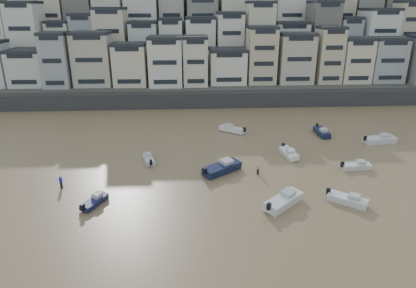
{
  "coord_description": "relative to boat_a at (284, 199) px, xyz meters",
  "views": [
    {
      "loc": [
        1.2,
        -18.8,
        22.47
      ],
      "look_at": [
        4.08,
        30.0,
        4.0
      ],
      "focal_mm": 32.0,
      "sensor_mm": 36.0,
      "label": 1
    }
  ],
  "objects": [
    {
      "name": "boat_d",
      "position": [
        13.18,
        9.71,
        -0.25
      ],
      "size": [
        4.58,
        1.63,
        1.24
      ],
      "primitive_type": null,
      "rotation": [
        0.0,
        0.0,
        0.03
      ],
      "color": "silver",
      "rests_on": "ground"
    },
    {
      "name": "boat_j",
      "position": [
        -22.47,
        1.47,
        -0.27
      ],
      "size": [
        3.14,
        4.53,
        1.18
      ],
      "primitive_type": null,
      "rotation": [
        0.0,
        0.0,
        1.13
      ],
      "color": "#161C45",
      "rests_on": "ground"
    },
    {
      "name": "person_blue",
      "position": [
        -27.78,
        6.17,
        0.01
      ],
      "size": [
        0.44,
        0.44,
        1.74
      ],
      "primitive_type": null,
      "color": "#1823B5",
      "rests_on": "ground"
    },
    {
      "name": "hillside",
      "position": [
        2.3,
        85.55,
        12.14
      ],
      "size": [
        141.04,
        66.0,
        50.0
      ],
      "color": "#4C4C47",
      "rests_on": "ground"
    },
    {
      "name": "boat_c",
      "position": [
        -6.43,
        9.68,
        0.04
      ],
      "size": [
        6.6,
        5.76,
        1.81
      ],
      "primitive_type": null,
      "rotation": [
        0.0,
        0.0,
        0.65
      ],
      "color": "#131B3B",
      "rests_on": "ground"
    },
    {
      "name": "boat_e",
      "position": [
        4.61,
        14.94,
        -0.17
      ],
      "size": [
        2.35,
        5.27,
        1.39
      ],
      "primitive_type": null,
      "rotation": [
        0.0,
        0.0,
        -1.43
      ],
      "color": "white",
      "rests_on": "ground"
    },
    {
      "name": "boat_i",
      "position": [
        13.35,
        24.75,
        -0.12
      ],
      "size": [
        1.91,
        5.5,
        1.49
      ],
      "primitive_type": null,
      "rotation": [
        0.0,
        0.0,
        -1.55
      ],
      "color": "#12193A",
      "rests_on": "ground"
    },
    {
      "name": "boat_a",
      "position": [
        0.0,
        0.0,
        0.0
      ],
      "size": [
        6.1,
        5.77,
        1.73
      ],
      "primitive_type": null,
      "rotation": [
        0.0,
        0.0,
        0.73
      ],
      "color": "silver",
      "rests_on": "ground"
    },
    {
      "name": "person_pink",
      "position": [
        -1.42,
        8.88,
        0.01
      ],
      "size": [
        0.44,
        0.44,
        1.74
      ],
      "primitive_type": null,
      "color": "#CE919C",
      "rests_on": "ground"
    },
    {
      "name": "harbor_wall",
      "position": [
        -2.44,
        45.71,
        0.89
      ],
      "size": [
        140.0,
        3.0,
        3.5
      ],
      "primitive_type": "cube",
      "color": "#38383A",
      "rests_on": "ground"
    },
    {
      "name": "boat_b",
      "position": [
        7.81,
        0.04,
        -0.18
      ],
      "size": [
        4.95,
        4.44,
        1.37
      ],
      "primitive_type": null,
      "rotation": [
        0.0,
        0.0,
        -0.68
      ],
      "color": "silver",
      "rests_on": "ground"
    },
    {
      "name": "boat_f",
      "position": [
        -17.18,
        14.1,
        -0.3
      ],
      "size": [
        2.37,
        4.38,
        1.14
      ],
      "primitive_type": null,
      "rotation": [
        0.0,
        0.0,
        1.82
      ],
      "color": "silver",
      "rests_on": "ground"
    },
    {
      "name": "boat_g",
      "position": [
        21.92,
        20.05,
        -0.03
      ],
      "size": [
        6.29,
        2.76,
        1.66
      ],
      "primitive_type": null,
      "rotation": [
        0.0,
        0.0,
        0.13
      ],
      "color": "silver",
      "rests_on": "ground"
    },
    {
      "name": "boat_h",
      "position": [
        -2.8,
        27.41,
        -0.12
      ],
      "size": [
        5.4,
        4.74,
        1.49
      ],
      "primitive_type": null,
      "rotation": [
        0.0,
        0.0,
        2.48
      ],
      "color": "silver",
      "rests_on": "ground"
    }
  ]
}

